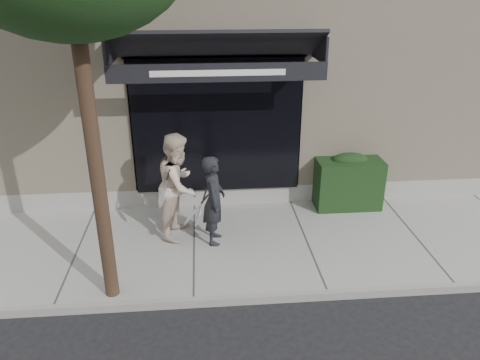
{
  "coord_description": "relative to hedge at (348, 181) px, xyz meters",
  "views": [
    {
      "loc": [
        -1.8,
        -7.13,
        4.46
      ],
      "look_at": [
        -1.13,
        0.6,
        1.05
      ],
      "focal_mm": 35.0,
      "sensor_mm": 36.0,
      "label": 1
    }
  ],
  "objects": [
    {
      "name": "sidewalk",
      "position": [
        -1.1,
        -1.25,
        -0.6
      ],
      "size": [
        20.0,
        3.0,
        0.12
      ],
      "primitive_type": "cube",
      "color": "gray",
      "rests_on": "ground"
    },
    {
      "name": "hedge",
      "position": [
        0.0,
        0.0,
        0.0
      ],
      "size": [
        1.3,
        0.7,
        1.14
      ],
      "color": "black",
      "rests_on": "sidewalk"
    },
    {
      "name": "building_facade",
      "position": [
        -1.11,
        3.71,
        2.08
      ],
      "size": [
        14.3,
        8.04,
        5.64
      ],
      "color": "beige",
      "rests_on": "ground"
    },
    {
      "name": "pedestrian_front",
      "position": [
        -2.74,
        -1.18,
        0.26
      ],
      "size": [
        0.75,
        0.87,
        1.6
      ],
      "color": "black",
      "rests_on": "sidewalk"
    },
    {
      "name": "ground",
      "position": [
        -1.1,
        -1.25,
        -0.66
      ],
      "size": [
        80.0,
        80.0,
        0.0
      ],
      "primitive_type": "plane",
      "color": "black",
      "rests_on": "ground"
    },
    {
      "name": "pedestrian_back",
      "position": [
        -3.33,
        -0.84,
        0.41
      ],
      "size": [
        0.96,
        1.1,
        1.9
      ],
      "color": "beige",
      "rests_on": "sidewalk"
    },
    {
      "name": "curb",
      "position": [
        -1.1,
        -2.8,
        -0.59
      ],
      "size": [
        20.0,
        0.1,
        0.14
      ],
      "primitive_type": "cube",
      "color": "gray",
      "rests_on": "ground"
    }
  ]
}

